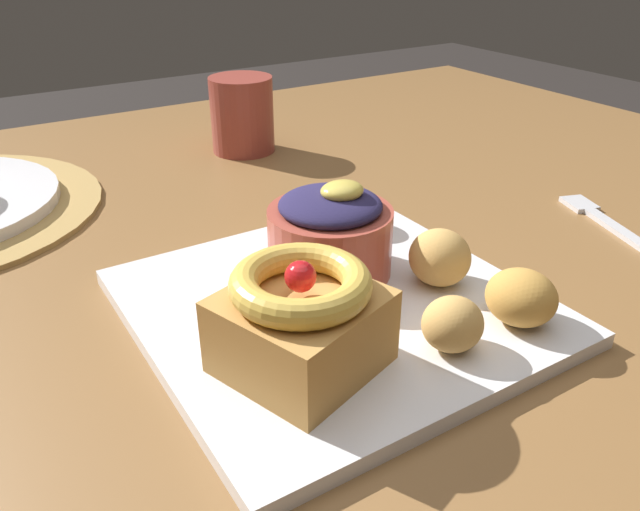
# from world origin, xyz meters

# --- Properties ---
(dining_table) EXTENTS (1.38, 1.05, 0.73)m
(dining_table) POSITION_xyz_m (0.00, 0.00, 0.64)
(dining_table) COLOR brown
(dining_table) RESTS_ON ground_plane
(front_plate) EXTENTS (0.28, 0.28, 0.01)m
(front_plate) POSITION_xyz_m (-0.01, -0.12, 0.74)
(front_plate) COLOR white
(front_plate) RESTS_ON dining_table
(cake_slice) EXTENTS (0.11, 0.11, 0.07)m
(cake_slice) POSITION_xyz_m (-0.07, -0.17, 0.78)
(cake_slice) COLOR #C68E47
(cake_slice) RESTS_ON front_plate
(berry_ramekin) EXTENTS (0.10, 0.10, 0.08)m
(berry_ramekin) POSITION_xyz_m (0.01, -0.08, 0.78)
(berry_ramekin) COLOR #B24C3D
(berry_ramekin) RESTS_ON front_plate
(fritter_front) EXTENTS (0.05, 0.05, 0.04)m
(fritter_front) POSITION_xyz_m (0.08, -0.21, 0.76)
(fritter_front) COLOR gold
(fritter_front) RESTS_ON front_plate
(fritter_middle) EXTENTS (0.05, 0.05, 0.04)m
(fritter_middle) POSITION_xyz_m (0.07, -0.14, 0.76)
(fritter_middle) COLOR tan
(fritter_middle) RESTS_ON front_plate
(fritter_back) EXTENTS (0.04, 0.04, 0.04)m
(fritter_back) POSITION_xyz_m (0.02, -0.21, 0.76)
(fritter_back) COLOR tan
(fritter_back) RESTS_ON front_plate
(fritter_extra) EXTENTS (0.04, 0.04, 0.04)m
(fritter_extra) POSITION_xyz_m (0.08, -0.02, 0.76)
(fritter_extra) COLOR tan
(fritter_extra) RESTS_ON front_plate
(fork) EXTENTS (0.06, 0.12, 0.00)m
(fork) POSITION_xyz_m (0.30, -0.12, 0.73)
(fork) COLOR silver
(fork) RESTS_ON dining_table
(coffee_mug) EXTENTS (0.08, 0.08, 0.09)m
(coffee_mug) POSITION_xyz_m (0.10, 0.26, 0.78)
(coffee_mug) COLOR #993D33
(coffee_mug) RESTS_ON dining_table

